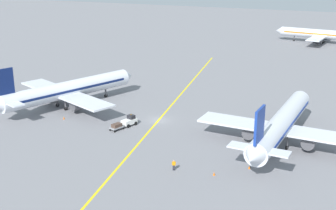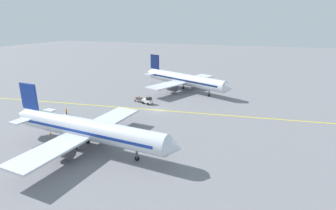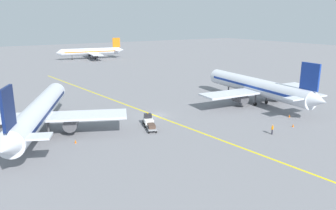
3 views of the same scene
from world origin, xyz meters
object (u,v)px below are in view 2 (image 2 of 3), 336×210
(traffic_cone_near_nose, at_px, (160,91))
(traffic_cone_mid_apron, at_px, (50,123))
(baggage_tug_white, at_px, (148,101))
(baggage_cart_trailing, at_px, (139,99))
(airplane_adjacent_stand, at_px, (87,130))
(traffic_cone_by_wingtip, at_px, (50,133))
(airplane_at_gate, at_px, (184,80))
(ground_crew_worker, at_px, (66,111))

(traffic_cone_near_nose, bearing_deg, traffic_cone_mid_apron, -20.06)
(baggage_tug_white, bearing_deg, baggage_cart_trailing, -109.48)
(airplane_adjacent_stand, height_order, traffic_cone_by_wingtip, airplane_adjacent_stand)
(airplane_adjacent_stand, distance_m, traffic_cone_mid_apron, 17.18)
(airplane_at_gate, relative_size, baggage_tug_white, 10.12)
(airplane_at_gate, height_order, traffic_cone_by_wingtip, airplane_at_gate)
(traffic_cone_near_nose, bearing_deg, traffic_cone_by_wingtip, -12.28)
(ground_crew_worker, distance_m, traffic_cone_near_nose, 31.29)
(airplane_adjacent_stand, distance_m, baggage_tug_white, 28.13)
(airplane_at_gate, bearing_deg, airplane_adjacent_stand, -5.39)
(airplane_adjacent_stand, relative_size, traffic_cone_by_wingtip, 64.63)
(baggage_tug_white, height_order, traffic_cone_mid_apron, baggage_tug_white)
(baggage_tug_white, distance_m, traffic_cone_mid_apron, 25.35)
(baggage_cart_trailing, distance_m, traffic_cone_by_wingtip, 27.27)
(airplane_adjacent_stand, height_order, baggage_tug_white, airplane_adjacent_stand)
(airplane_at_gate, xyz_separation_m, baggage_tug_white, (17.17, -5.22, -2.81))
(baggage_cart_trailing, xyz_separation_m, ground_crew_worker, (15.90, -11.84, 0.15))
(baggage_tug_white, bearing_deg, traffic_cone_near_nose, -172.74)
(airplane_adjacent_stand, relative_size, baggage_cart_trailing, 12.18)
(ground_crew_worker, xyz_separation_m, traffic_cone_by_wingtip, (10.43, 4.77, -0.63))
(traffic_cone_by_wingtip, bearing_deg, traffic_cone_near_nose, 167.72)
(airplane_at_gate, bearing_deg, baggage_tug_white, -16.92)
(ground_crew_worker, distance_m, traffic_cone_by_wingtip, 11.49)
(baggage_cart_trailing, xyz_separation_m, traffic_cone_near_nose, (-12.46, 1.38, -0.49))
(baggage_tug_white, relative_size, ground_crew_worker, 1.98)
(airplane_adjacent_stand, height_order, ground_crew_worker, airplane_adjacent_stand)
(airplane_adjacent_stand, relative_size, traffic_cone_near_nose, 64.63)
(airplane_at_gate, distance_m, traffic_cone_near_nose, 8.56)
(baggage_cart_trailing, relative_size, traffic_cone_by_wingtip, 5.31)
(ground_crew_worker, relative_size, traffic_cone_by_wingtip, 3.05)
(traffic_cone_near_nose, height_order, traffic_cone_mid_apron, same)
(airplane_adjacent_stand, height_order, traffic_cone_near_nose, airplane_adjacent_stand)
(airplane_at_gate, xyz_separation_m, ground_crew_worker, (31.97, -20.17, -2.80))
(airplane_adjacent_stand, bearing_deg, traffic_cone_near_nose, -176.30)
(baggage_cart_trailing, height_order, traffic_cone_near_nose, baggage_cart_trailing)
(traffic_cone_near_nose, relative_size, traffic_cone_by_wingtip, 1.00)
(baggage_tug_white, relative_size, traffic_cone_by_wingtip, 6.05)
(traffic_cone_mid_apron, bearing_deg, baggage_cart_trailing, 153.01)
(airplane_adjacent_stand, bearing_deg, traffic_cone_by_wingtip, -103.84)
(traffic_cone_mid_apron, bearing_deg, airplane_at_gate, 152.84)
(traffic_cone_mid_apron, height_order, traffic_cone_by_wingtip, same)
(baggage_tug_white, height_order, traffic_cone_by_wingtip, baggage_tug_white)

